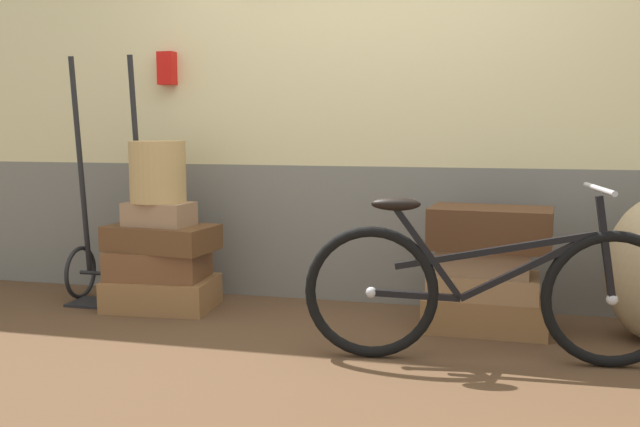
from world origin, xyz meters
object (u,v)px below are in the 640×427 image
at_px(suitcase_0, 162,293).
at_px(bicycle, 487,290).
at_px(suitcase_1, 159,264).
at_px(luggage_trolley, 111,250).
at_px(suitcase_4, 484,312).
at_px(wicker_basket, 158,172).
at_px(suitcase_2, 162,238).
at_px(suitcase_6, 484,260).
at_px(suitcase_3, 159,214).
at_px(suitcase_5, 483,285).
at_px(suitcase_7, 491,228).

xyz_separation_m(suitcase_0, bicycle, (1.84, -0.51, 0.24)).
relative_size(suitcase_1, luggage_trolley, 0.37).
xyz_separation_m(suitcase_4, wicker_basket, (-1.84, -0.01, 0.71)).
relative_size(suitcase_2, suitcase_6, 1.33).
xyz_separation_m(suitcase_3, suitcase_5, (1.81, 0.01, -0.32)).
height_order(suitcase_4, luggage_trolley, luggage_trolley).
relative_size(suitcase_0, suitcase_4, 0.97).
distance_m(suitcase_0, suitcase_4, 1.83).
bearing_deg(suitcase_4, suitcase_1, -178.30).
bearing_deg(luggage_trolley, suitcase_6, -2.14).
bearing_deg(wicker_basket, luggage_trolley, 168.82).
relative_size(luggage_trolley, bicycle, 0.88).
xyz_separation_m(luggage_trolley, bicycle, (2.21, -0.59, 0.01)).
bearing_deg(suitcase_5, suitcase_2, -177.23).
height_order(suitcase_7, luggage_trolley, luggage_trolley).
height_order(suitcase_6, luggage_trolley, luggage_trolley).
xyz_separation_m(suitcase_3, suitcase_4, (1.82, 0.03, -0.47)).
xyz_separation_m(suitcase_1, suitcase_4, (1.84, 0.02, -0.17)).
distance_m(suitcase_0, suitcase_5, 1.82).
relative_size(suitcase_6, wicker_basket, 1.31).
bearing_deg(suitcase_1, suitcase_7, -5.43).
height_order(suitcase_4, suitcase_6, suitcase_6).
bearing_deg(suitcase_3, suitcase_1, 150.16).
distance_m(suitcase_6, wicker_basket, 1.88).
distance_m(suitcase_1, bicycle, 1.93).
bearing_deg(luggage_trolley, suitcase_4, -1.59).
bearing_deg(suitcase_5, suitcase_0, -177.29).
distance_m(suitcase_7, bicycle, 0.53).
height_order(suitcase_2, luggage_trolley, luggage_trolley).
bearing_deg(suitcase_3, bicycle, -9.78).
height_order(suitcase_4, bicycle, bicycle).
relative_size(suitcase_0, suitcase_7, 1.00).
height_order(suitcase_2, suitcase_5, suitcase_2).
distance_m(suitcase_0, suitcase_7, 1.90).
height_order(suitcase_0, suitcase_3, suitcase_3).
bearing_deg(suitcase_1, suitcase_5, -4.96).
bearing_deg(suitcase_2, suitcase_0, 174.70).
bearing_deg(suitcase_1, suitcase_6, -4.91).
distance_m(suitcase_3, suitcase_5, 1.84).
height_order(suitcase_2, suitcase_4, suitcase_2).
xyz_separation_m(suitcase_4, suitcase_5, (-0.01, -0.02, 0.15)).
height_order(suitcase_5, bicycle, bicycle).
relative_size(suitcase_1, suitcase_6, 1.18).
xyz_separation_m(suitcase_5, wicker_basket, (-1.83, 0.01, 0.56)).
distance_m(suitcase_1, suitcase_2, 0.16).
distance_m(suitcase_1, luggage_trolley, 0.37).
relative_size(suitcase_3, suitcase_7, 0.61).
bearing_deg(suitcase_5, suitcase_4, 68.54).
bearing_deg(suitcase_4, bicycle, -87.25).
height_order(suitcase_3, suitcase_4, suitcase_3).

